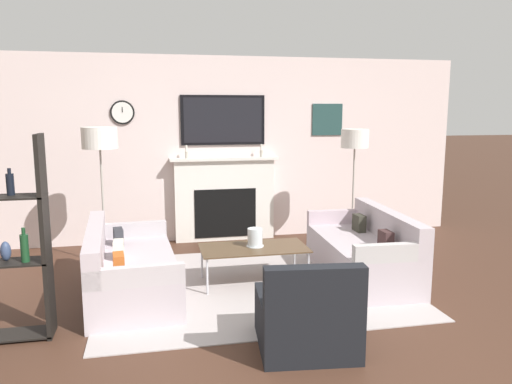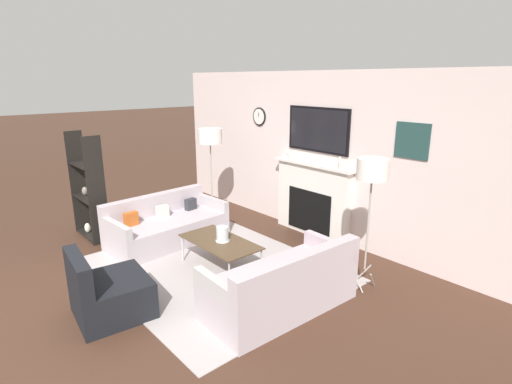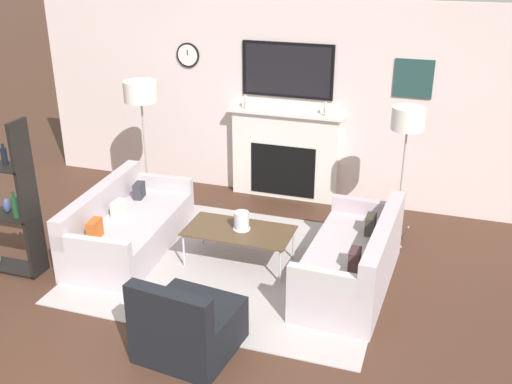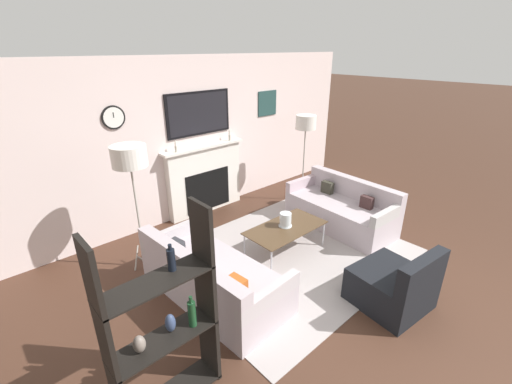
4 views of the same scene
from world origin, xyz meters
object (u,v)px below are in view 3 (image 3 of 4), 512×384
at_px(couch_right, 353,262).
at_px(hurricane_candle, 242,222).
at_px(coffee_table, 239,232).
at_px(floor_lamp_left, 141,93).
at_px(floor_lamp_right, 408,121).
at_px(couch_left, 127,228).
at_px(armchair, 188,327).

height_order(couch_right, hurricane_candle, couch_right).
xyz_separation_m(coffee_table, floor_lamp_left, (-1.69, 1.06, 1.18)).
xyz_separation_m(hurricane_candle, floor_lamp_left, (-1.71, 1.04, 1.06)).
height_order(coffee_table, floor_lamp_right, floor_lamp_right).
bearing_deg(floor_lamp_left, floor_lamp_right, 0.00).
height_order(couch_left, floor_lamp_left, floor_lamp_left).
bearing_deg(couch_right, hurricane_candle, 175.27).
distance_m(couch_right, floor_lamp_left, 3.44).
distance_m(couch_left, floor_lamp_left, 1.77).
distance_m(couch_right, coffee_table, 1.30).
bearing_deg(armchair, floor_lamp_right, 60.47).
bearing_deg(floor_lamp_left, couch_right, -20.91).
relative_size(coffee_table, floor_lamp_right, 0.71).
distance_m(armchair, coffee_table, 1.62).
distance_m(coffee_table, hurricane_candle, 0.12).
bearing_deg(hurricane_candle, coffee_table, -125.86).
bearing_deg(floor_lamp_left, hurricane_candle, -31.14).
bearing_deg(floor_lamp_left, armchair, -56.18).
bearing_deg(couch_right, coffee_table, 176.65).
bearing_deg(couch_right, floor_lamp_right, 73.84).
relative_size(couch_left, couch_right, 1.05).
bearing_deg(floor_lamp_left, couch_left, -74.17).
xyz_separation_m(couch_left, floor_lamp_right, (2.99, 1.14, 1.25)).
relative_size(couch_right, floor_lamp_left, 1.05).
xyz_separation_m(armchair, floor_lamp_right, (1.52, 2.68, 1.25)).
xyz_separation_m(couch_left, couch_right, (2.66, 0.00, 0.03)).
bearing_deg(floor_lamp_right, couch_right, -106.16).
bearing_deg(couch_left, floor_lamp_left, 105.83).
xyz_separation_m(couch_right, floor_lamp_right, (0.33, 1.14, 1.23)).
bearing_deg(coffee_table, couch_left, -176.77).
height_order(couch_left, coffee_table, couch_left).
relative_size(coffee_table, floor_lamp_left, 0.69).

